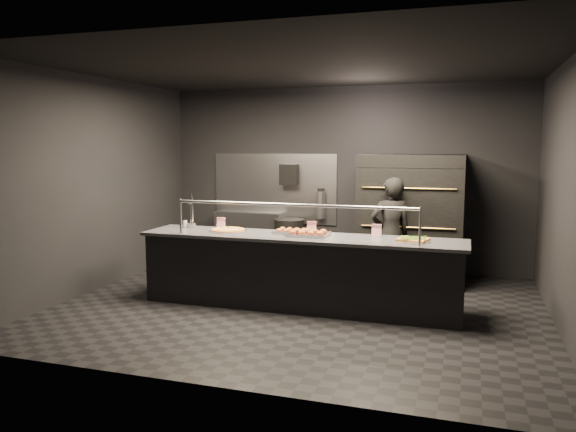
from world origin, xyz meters
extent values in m
plane|color=black|center=(0.00, 0.00, 0.00)|extent=(6.00, 6.00, 0.00)
plane|color=black|center=(0.00, 0.00, 3.00)|extent=(6.00, 6.00, 0.00)
cube|color=black|center=(0.00, 2.50, 1.50)|extent=(6.00, 0.04, 3.00)
cube|color=black|center=(0.00, -2.50, 1.50)|extent=(6.00, 0.04, 3.00)
cube|color=black|center=(-3.00, 0.00, 1.50)|extent=(0.04, 5.00, 3.00)
cube|color=black|center=(3.00, 0.00, 1.50)|extent=(0.04, 5.00, 3.00)
cube|color=#99999E|center=(-1.20, 2.48, 1.30)|extent=(2.20, 0.02, 1.20)
cube|color=black|center=(0.00, 0.00, 0.44)|extent=(4.00, 0.70, 0.88)
cube|color=#333337|center=(0.00, 0.00, 0.90)|extent=(4.10, 0.78, 0.04)
cylinder|color=#99999E|center=(-1.50, -0.30, 1.15)|extent=(0.03, 0.03, 0.45)
cylinder|color=#99999E|center=(1.50, -0.30, 1.15)|extent=(0.03, 0.03, 0.45)
cylinder|color=#99999E|center=(0.00, -0.30, 1.34)|extent=(3.00, 0.04, 0.04)
cube|color=black|center=(1.20, 1.90, 0.30)|extent=(1.50, 1.15, 0.60)
cube|color=black|center=(1.20, 1.90, 0.90)|extent=(1.50, 1.20, 0.55)
cube|color=black|center=(1.20, 1.90, 1.45)|extent=(1.50, 1.20, 0.55)
cube|color=black|center=(1.20, 1.90, 1.82)|extent=(1.50, 1.20, 0.18)
cylinder|color=gold|center=(1.20, 1.28, 0.90)|extent=(1.30, 0.02, 0.02)
cylinder|color=gold|center=(1.20, 1.28, 1.45)|extent=(1.30, 0.02, 0.02)
cube|color=#99999E|center=(-1.60, 2.32, 0.45)|extent=(1.20, 0.35, 0.90)
cube|color=black|center=(-0.90, 2.39, 1.55)|extent=(0.30, 0.20, 0.35)
cylinder|color=#B2B2B7|center=(-0.35, 2.40, 1.05)|extent=(0.14, 0.14, 0.45)
cube|color=black|center=(-0.35, 2.40, 1.30)|extent=(0.10, 0.06, 0.06)
cylinder|color=silver|center=(-1.60, 0.20, 0.96)|extent=(0.12, 0.12, 0.07)
cylinder|color=silver|center=(-1.60, 0.20, 1.12)|extent=(0.04, 0.04, 0.32)
cylinder|color=silver|center=(-1.60, 0.13, 1.26)|extent=(0.02, 0.09, 0.02)
cone|color=black|center=(-1.60, 0.20, 1.34)|extent=(0.04, 0.04, 0.12)
cylinder|color=silver|center=(-1.00, 0.06, 0.93)|extent=(0.51, 0.51, 0.01)
cylinder|color=#BB7A3C|center=(-1.00, 0.06, 0.94)|extent=(0.44, 0.44, 0.02)
cylinder|color=#E9B34C|center=(-1.00, 0.06, 0.95)|extent=(0.38, 0.38, 0.01)
cube|color=silver|center=(-0.15, 0.14, 0.93)|extent=(0.51, 0.44, 0.02)
ellipsoid|color=#9D5521|center=(-0.29, 0.07, 0.96)|extent=(0.08, 0.08, 0.05)
ellipsoid|color=#9D5521|center=(-0.29, 0.21, 0.96)|extent=(0.08, 0.08, 0.05)
ellipsoid|color=#9D5521|center=(-0.20, 0.07, 0.96)|extent=(0.08, 0.08, 0.05)
ellipsoid|color=#9D5521|center=(-0.20, 0.21, 0.96)|extent=(0.08, 0.08, 0.05)
ellipsoid|color=#9D5521|center=(-0.10, 0.07, 0.96)|extent=(0.08, 0.08, 0.05)
ellipsoid|color=#9D5521|center=(-0.10, 0.21, 0.96)|extent=(0.08, 0.08, 0.05)
ellipsoid|color=#9D5521|center=(0.00, 0.07, 0.96)|extent=(0.08, 0.08, 0.05)
ellipsoid|color=#9D5521|center=(0.00, 0.21, 0.96)|extent=(0.08, 0.08, 0.05)
cube|color=silver|center=(0.11, 0.03, 0.93)|extent=(0.51, 0.37, 0.02)
ellipsoid|color=#9D5521|center=(-0.07, -0.05, 0.97)|extent=(0.09, 0.09, 0.06)
ellipsoid|color=#9D5521|center=(-0.07, 0.11, 0.97)|extent=(0.09, 0.09, 0.06)
ellipsoid|color=#9D5521|center=(0.05, -0.05, 0.97)|extent=(0.09, 0.09, 0.06)
ellipsoid|color=#9D5521|center=(0.05, 0.11, 0.97)|extent=(0.09, 0.09, 0.06)
ellipsoid|color=#9D5521|center=(0.16, -0.05, 0.97)|extent=(0.09, 0.09, 0.06)
ellipsoid|color=#9D5521|center=(0.16, 0.11, 0.97)|extent=(0.09, 0.09, 0.06)
ellipsoid|color=#9D5521|center=(0.28, -0.05, 0.97)|extent=(0.09, 0.09, 0.06)
ellipsoid|color=#9D5521|center=(0.28, 0.11, 0.97)|extent=(0.09, 0.09, 0.06)
cylinder|color=silver|center=(1.40, 0.01, 0.93)|extent=(0.42, 0.42, 0.01)
cube|color=#BB7A3C|center=(1.40, 0.01, 0.94)|extent=(0.39, 0.36, 0.02)
cube|color=#E9B34C|center=(1.40, 0.01, 0.95)|extent=(0.37, 0.34, 0.01)
cube|color=#449124|center=(1.40, 0.01, 0.96)|extent=(0.35, 0.32, 0.01)
cylinder|color=silver|center=(-1.70, 0.18, 0.97)|extent=(0.06, 0.06, 0.10)
cylinder|color=silver|center=(-1.60, 0.18, 0.96)|extent=(0.04, 0.04, 0.08)
cube|color=white|center=(-1.20, 0.28, 1.00)|extent=(0.12, 0.04, 0.15)
cube|color=white|center=(0.08, 0.28, 1.00)|extent=(0.12, 0.04, 0.15)
cube|color=white|center=(0.92, 0.28, 1.00)|extent=(0.12, 0.04, 0.15)
cylinder|color=black|center=(-0.83, 2.15, 0.41)|extent=(0.49, 0.49, 0.82)
imported|color=black|center=(0.98, 1.17, 0.81)|extent=(0.70, 0.61, 1.61)
camera|label=1|loc=(2.00, -6.65, 2.05)|focal=35.00mm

